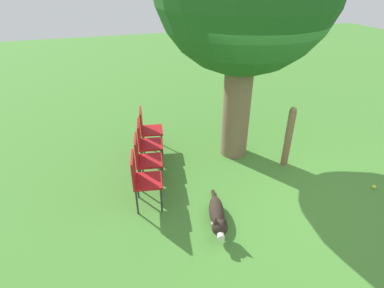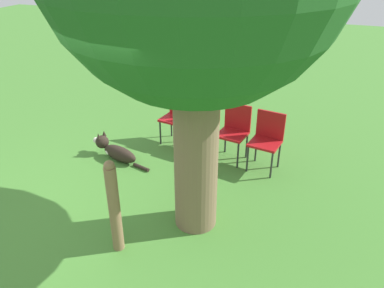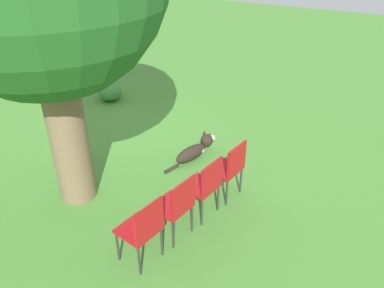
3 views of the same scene
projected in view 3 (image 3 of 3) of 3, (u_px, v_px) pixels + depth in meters
ground_plane at (115, 153)px, 6.66m from camera, size 30.00×30.00×0.00m
dog at (195, 150)px, 6.47m from camera, size 0.44×1.16×0.40m
fence_post at (69, 130)px, 6.16m from camera, size 0.13×0.13×1.17m
red_chair_0 at (229, 166)px, 5.34m from camera, size 0.49×0.50×0.90m
red_chair_1 at (205, 184)px, 4.99m from camera, size 0.49×0.50×0.90m
red_chair_2 at (176, 204)px, 4.63m from camera, size 0.49×0.50×0.90m
red_chair_3 at (143, 228)px, 4.27m from camera, size 0.49×0.50×0.90m
tennis_ball at (75, 120)px, 7.71m from camera, size 0.07×0.07×0.07m
low_shrub at (110, 91)px, 8.54m from camera, size 0.56×0.56×0.45m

